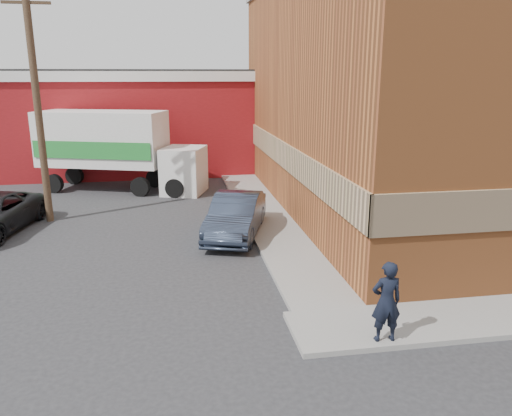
{
  "coord_description": "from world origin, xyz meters",
  "views": [
    {
      "loc": [
        -2.83,
        -10.11,
        5.36
      ],
      "look_at": [
        -0.5,
        3.74,
        1.58
      ],
      "focal_mm": 35.0,
      "sensor_mm": 36.0,
      "label": 1
    }
  ],
  "objects_px": {
    "brick_building": "(453,91)",
    "sedan": "(236,216)",
    "utility_pole": "(36,92)",
    "box_truck": "(117,146)",
    "man": "(386,302)",
    "warehouse": "(116,120)"
  },
  "relations": [
    {
      "from": "sedan",
      "to": "utility_pole",
      "type": "bearing_deg",
      "value": 173.88
    },
    {
      "from": "utility_pole",
      "to": "box_truck",
      "type": "bearing_deg",
      "value": 66.03
    },
    {
      "from": "utility_pole",
      "to": "sedan",
      "type": "height_order",
      "value": "utility_pole"
    },
    {
      "from": "utility_pole",
      "to": "man",
      "type": "height_order",
      "value": "utility_pole"
    },
    {
      "from": "warehouse",
      "to": "man",
      "type": "height_order",
      "value": "warehouse"
    },
    {
      "from": "man",
      "to": "sedan",
      "type": "distance_m",
      "value": 7.87
    },
    {
      "from": "brick_building",
      "to": "sedan",
      "type": "bearing_deg",
      "value": -162.39
    },
    {
      "from": "man",
      "to": "box_truck",
      "type": "relative_size",
      "value": 0.22
    },
    {
      "from": "warehouse",
      "to": "man",
      "type": "xyz_separation_m",
      "value": [
        7.25,
        -21.55,
        -1.84
      ]
    },
    {
      "from": "brick_building",
      "to": "sedan",
      "type": "relative_size",
      "value": 4.2
    },
    {
      "from": "brick_building",
      "to": "box_truck",
      "type": "relative_size",
      "value": 2.33
    },
    {
      "from": "brick_building",
      "to": "utility_pole",
      "type": "height_order",
      "value": "brick_building"
    },
    {
      "from": "warehouse",
      "to": "sedan",
      "type": "distance_m",
      "value": 15.04
    },
    {
      "from": "brick_building",
      "to": "warehouse",
      "type": "height_order",
      "value": "brick_building"
    },
    {
      "from": "warehouse",
      "to": "man",
      "type": "bearing_deg",
      "value": -71.4
    },
    {
      "from": "utility_pole",
      "to": "sedan",
      "type": "relative_size",
      "value": 2.07
    },
    {
      "from": "man",
      "to": "box_truck",
      "type": "xyz_separation_m",
      "value": [
        -6.61,
        15.38,
        1.17
      ]
    },
    {
      "from": "warehouse",
      "to": "box_truck",
      "type": "height_order",
      "value": "warehouse"
    },
    {
      "from": "sedan",
      "to": "box_truck",
      "type": "distance_m",
      "value": 9.13
    },
    {
      "from": "brick_building",
      "to": "box_truck",
      "type": "xyz_separation_m",
      "value": [
        -13.85,
        4.83,
        -2.54
      ]
    },
    {
      "from": "utility_pole",
      "to": "sedan",
      "type": "xyz_separation_m",
      "value": [
        6.7,
        -2.96,
        -4.03
      ]
    },
    {
      "from": "sedan",
      "to": "box_truck",
      "type": "height_order",
      "value": "box_truck"
    }
  ]
}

